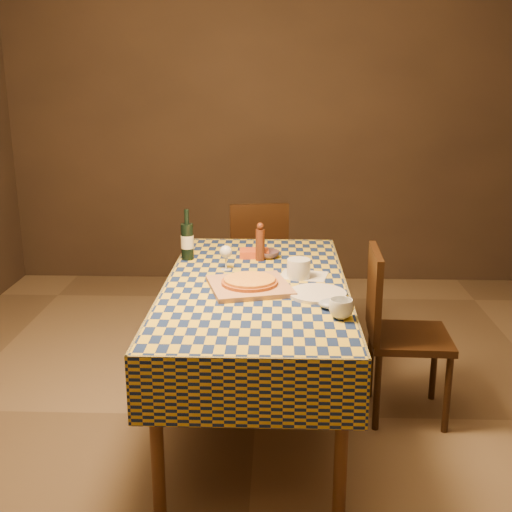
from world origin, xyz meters
The scene contains 16 objects.
room centered at (0.00, 0.00, 1.35)m, with size 5.00×5.10×2.70m.
dining_table centered at (0.00, 0.00, 0.69)m, with size 0.94×1.84×0.77m.
cutting_board centered at (-0.03, -0.09, 0.78)m, with size 0.39×0.39×0.02m, color tan.
pizza centered at (-0.03, -0.09, 0.81)m, with size 0.37×0.37×0.03m.
pepper_mill centered at (0.01, 0.42, 0.87)m, with size 0.07×0.07×0.22m.
bowl centered at (0.06, 0.48, 0.79)m, with size 0.13×0.13×0.04m, color #5C434D.
wine_glass centered at (-0.17, 0.23, 0.87)m, with size 0.07×0.07×0.14m.
wine_bottle centered at (-0.41, 0.43, 0.88)m, with size 0.09×0.09×0.30m.
deli_tub centered at (0.22, 0.09, 0.82)m, with size 0.12×0.12×0.10m, color silver.
takeout_container centered at (-0.03, 0.50, 0.79)m, with size 0.17×0.12×0.04m, color #C24619.
white_plate centered at (0.31, -0.19, 0.78)m, with size 0.28×0.28×0.02m, color silver.
tumbler centered at (0.39, -0.49, 0.81)m, with size 0.11×0.11×0.09m, color silver.
flour_patch centered at (0.25, 0.13, 0.77)m, with size 0.25×0.19×0.00m, color silver.
flour_bag centered at (0.38, -0.36, 0.79)m, with size 0.15×0.11×0.04m, color #8F9EB8.
chair_far centered at (-0.04, 1.41, 0.52)m, with size 0.49×0.49×0.93m.
chair_right centered at (0.74, 0.06, 0.52)m, with size 0.44×0.44×0.93m.
Camera 1 is at (0.11, -3.15, 1.80)m, focal length 45.00 mm.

